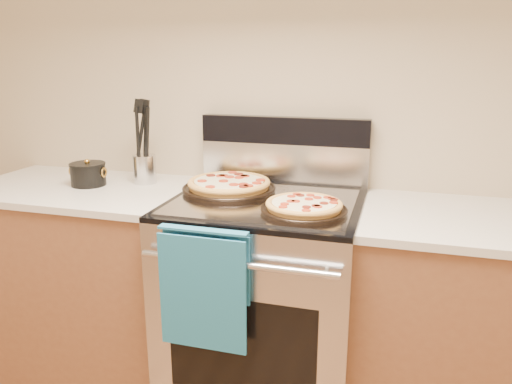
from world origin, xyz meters
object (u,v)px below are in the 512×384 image
(pepperoni_pizza_back, at_px, (229,185))
(pepperoni_pizza_front, at_px, (304,207))
(utensil_crock, at_px, (145,169))
(saucepan, at_px, (88,175))
(range_body, at_px, (265,306))

(pepperoni_pizza_back, bearing_deg, pepperoni_pizza_front, -29.05)
(utensil_crock, xyz_separation_m, saucepan, (-0.23, -0.11, -0.02))
(saucepan, bearing_deg, pepperoni_pizza_back, 1.69)
(pepperoni_pizza_back, bearing_deg, range_body, -21.25)
(pepperoni_pizza_front, height_order, utensil_crock, utensil_crock)
(range_body, height_order, pepperoni_pizza_front, pepperoni_pizza_front)
(utensil_crock, bearing_deg, pepperoni_pizza_back, -11.61)
(pepperoni_pizza_back, relative_size, pepperoni_pizza_front, 1.24)
(range_body, distance_m, utensil_crock, 0.83)
(range_body, distance_m, pepperoni_pizza_back, 0.54)
(range_body, xyz_separation_m, pepperoni_pizza_front, (0.18, -0.13, 0.50))
(pepperoni_pizza_front, distance_m, utensil_crock, 0.86)
(range_body, height_order, pepperoni_pizza_back, pepperoni_pizza_back)
(range_body, distance_m, saucepan, 0.99)
(pepperoni_pizza_back, xyz_separation_m, utensil_crock, (-0.44, 0.09, 0.02))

